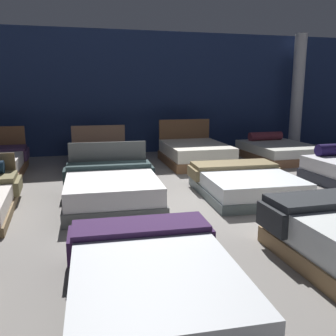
{
  "coord_description": "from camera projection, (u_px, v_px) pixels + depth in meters",
  "views": [
    {
      "loc": [
        -1.83,
        -5.94,
        1.87
      ],
      "look_at": [
        -0.29,
        -0.1,
        0.58
      ],
      "focal_mm": 39.6,
      "sensor_mm": 36.0,
      "label": 1
    }
  ],
  "objects": [
    {
      "name": "ground_plane",
      "position": [
        183.0,
        199.0,
        6.46
      ],
      "size": [
        18.0,
        18.0,
        0.02
      ],
      "primitive_type": "cube",
      "color": "gray"
    },
    {
      "name": "showroom_back_wall",
      "position": [
        133.0,
        93.0,
        10.78
      ],
      "size": [
        18.0,
        0.06,
        3.5
      ],
      "primitive_type": "cube",
      "color": "navy",
      "rests_on": "ground_plane"
    },
    {
      "name": "bed_1",
      "position": [
        152.0,
        277.0,
        3.36
      ],
      "size": [
        1.62,
        2.21,
        0.44
      ],
      "rotation": [
        0.0,
        0.0,
        -0.05
      ],
      "color": "#4B5359",
      "rests_on": "ground_plane"
    },
    {
      "name": "bed_5",
      "position": [
        112.0,
        189.0,
        6.07
      ],
      "size": [
        1.63,
        2.0,
        0.92
      ],
      "rotation": [
        0.0,
        0.0,
        -0.05
      ],
      "color": "#515452",
      "rests_on": "ground_plane"
    },
    {
      "name": "bed_6",
      "position": [
        245.0,
        183.0,
        6.64
      ],
      "size": [
        1.75,
        2.07,
        0.47
      ],
      "rotation": [
        0.0,
        0.0,
        -0.06
      ],
      "color": "#4A585B",
      "rests_on": "ground_plane"
    },
    {
      "name": "bed_9",
      "position": [
        102.0,
        160.0,
        8.93
      ],
      "size": [
        1.54,
        2.12,
        0.94
      ],
      "rotation": [
        0.0,
        0.0,
        -0.02
      ],
      "color": "#8D6951",
      "rests_on": "ground_plane"
    },
    {
      "name": "bed_10",
      "position": [
        195.0,
        153.0,
        9.39
      ],
      "size": [
        1.56,
        2.11,
        1.05
      ],
      "rotation": [
        0.0,
        0.0,
        -0.02
      ],
      "color": "brown",
      "rests_on": "ground_plane"
    },
    {
      "name": "bed_11",
      "position": [
        278.0,
        151.0,
        9.98
      ],
      "size": [
        1.64,
        2.18,
        0.67
      ],
      "rotation": [
        0.0,
        0.0,
        0.01
      ],
      "color": "brown",
      "rests_on": "ground_plane"
    },
    {
      "name": "support_pillar",
      "position": [
        297.0,
        93.0,
        11.49
      ],
      "size": [
        0.36,
        0.36,
        3.5
      ],
      "primitive_type": "cylinder",
      "color": "silver",
      "rests_on": "ground_plane"
    }
  ]
}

